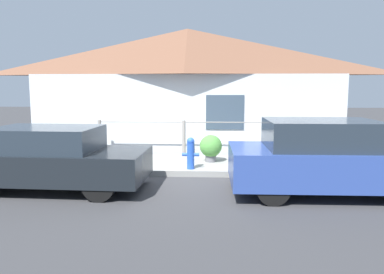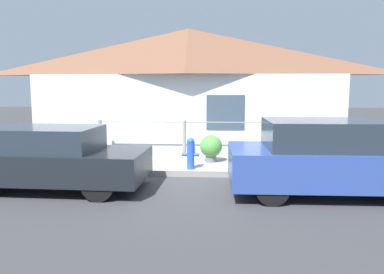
# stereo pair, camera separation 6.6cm
# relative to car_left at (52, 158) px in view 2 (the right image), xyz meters

# --- Properties ---
(ground_plane) EXTENTS (60.00, 60.00, 0.00)m
(ground_plane) POSITION_rel_car_left_xyz_m (2.41, 1.21, -0.65)
(ground_plane) COLOR #38383A
(sidewalk) EXTENTS (24.00, 2.06, 0.14)m
(sidewalk) POSITION_rel_car_left_xyz_m (2.41, 2.25, -0.58)
(sidewalk) COLOR gray
(sidewalk) RESTS_ON ground_plane
(house) EXTENTS (9.66, 2.23, 3.88)m
(house) POSITION_rel_car_left_xyz_m (2.41, 4.65, 2.36)
(house) COLOR silver
(house) RESTS_ON ground_plane
(fence) EXTENTS (4.90, 0.10, 1.01)m
(fence) POSITION_rel_car_left_xyz_m (2.41, 3.13, 0.06)
(fence) COLOR gray
(fence) RESTS_ON sidewalk
(car_left) EXTENTS (3.76, 1.73, 1.28)m
(car_left) POSITION_rel_car_left_xyz_m (0.00, 0.00, 0.00)
(car_left) COLOR black
(car_left) RESTS_ON ground_plane
(car_right) EXTENTS (3.77, 1.78, 1.45)m
(car_right) POSITION_rel_car_left_xyz_m (5.42, -0.00, 0.07)
(car_right) COLOR #2D4793
(car_right) RESTS_ON ground_plane
(fire_hydrant) EXTENTS (0.41, 0.18, 0.75)m
(fire_hydrant) POSITION_rel_car_left_xyz_m (2.71, 1.47, -0.11)
(fire_hydrant) COLOR blue
(fire_hydrant) RESTS_ON sidewalk
(potted_plant_near_hydrant) EXTENTS (0.58, 0.58, 0.70)m
(potted_plant_near_hydrant) POSITION_rel_car_left_xyz_m (3.18, 2.37, -0.12)
(potted_plant_near_hydrant) COLOR slate
(potted_plant_near_hydrant) RESTS_ON sidewalk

